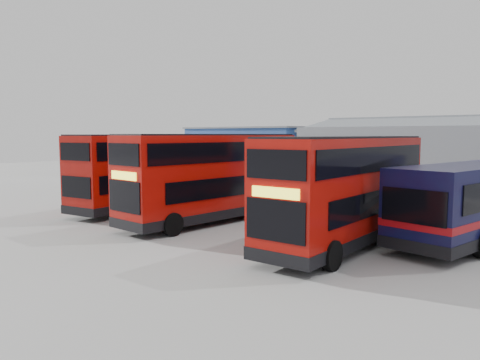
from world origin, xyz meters
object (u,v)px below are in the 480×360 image
double_decker_left (148,172)px  panel_van (194,172)px  double_decker_centre (213,178)px  office_block (258,153)px  double_decker_right (347,192)px

double_decker_left → panel_van: 13.71m
panel_van → double_decker_left: bearing=-63.0°
double_decker_left → double_decker_centre: size_ratio=1.00×
office_block → double_decker_left: bearing=-72.8°
panel_van → double_decker_centre: bearing=-48.5°
office_block → double_decker_left: (5.65, -18.21, -0.38)m
double_decker_left → panel_van: (-7.58, 11.37, -1.07)m
double_decker_centre → double_decker_left: bearing=176.8°
double_decker_left → double_decker_right: double_decker_left is taller
office_block → double_decker_left: 19.07m
double_decker_left → double_decker_right: bearing=168.3°
double_decker_centre → panel_van: bearing=141.4°
double_decker_centre → panel_van: size_ratio=2.21×
panel_van → double_decker_right: bearing=-37.2°
office_block → double_decker_right: office_block is taller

